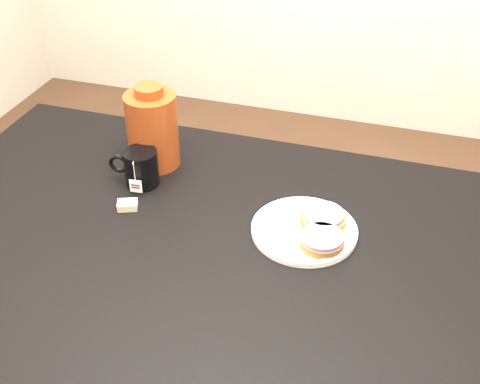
# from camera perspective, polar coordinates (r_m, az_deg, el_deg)

# --- Properties ---
(table) EXTENTS (1.40, 0.90, 0.75)m
(table) POSITION_cam_1_polar(r_m,az_deg,el_deg) (1.35, -3.07, -7.33)
(table) COLOR black
(table) RESTS_ON ground_plane
(plate) EXTENTS (0.23, 0.23, 0.02)m
(plate) POSITION_cam_1_polar(r_m,az_deg,el_deg) (1.32, 6.11, -3.54)
(plate) COLOR white
(plate) RESTS_ON table
(bagel_back) EXTENTS (0.14, 0.14, 0.03)m
(bagel_back) POSITION_cam_1_polar(r_m,az_deg,el_deg) (1.33, 7.90, -2.43)
(bagel_back) COLOR brown
(bagel_back) RESTS_ON plate
(bagel_front) EXTENTS (0.11, 0.11, 0.03)m
(bagel_front) POSITION_cam_1_polar(r_m,az_deg,el_deg) (1.27, 7.76, -4.56)
(bagel_front) COLOR brown
(bagel_front) RESTS_ON plate
(mug) EXTENTS (0.13, 0.09, 0.09)m
(mug) POSITION_cam_1_polar(r_m,az_deg,el_deg) (1.46, -9.42, 2.30)
(mug) COLOR black
(mug) RESTS_ON table
(teabag_pouch) EXTENTS (0.05, 0.05, 0.02)m
(teabag_pouch) POSITION_cam_1_polar(r_m,az_deg,el_deg) (1.40, -10.62, -1.23)
(teabag_pouch) COLOR #C6B793
(teabag_pouch) RESTS_ON table
(bagel_package) EXTENTS (0.14, 0.14, 0.21)m
(bagel_package) POSITION_cam_1_polar(r_m,az_deg,el_deg) (1.51, -8.30, 5.94)
(bagel_package) COLOR #5F200C
(bagel_package) RESTS_ON table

